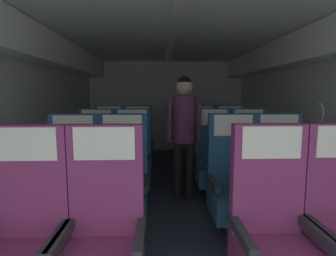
{
  "coord_description": "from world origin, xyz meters",
  "views": [
    {
      "loc": [
        -0.18,
        -0.14,
        1.33
      ],
      "look_at": [
        -0.07,
        3.15,
        0.91
      ],
      "focal_mm": 28.58,
      "sensor_mm": 36.0,
      "label": 1
    }
  ],
  "objects_px": {
    "seat_c_right_aisle": "(249,161)",
    "seat_b_left_window": "(73,188)",
    "seat_a_right_window": "(274,237)",
    "seat_b_right_aisle": "(280,185)",
    "seat_c_left_window": "(96,163)",
    "seat_d_right_aisle": "(230,147)",
    "seat_d_right_window": "(202,147)",
    "seat_a_left_window": "(24,241)",
    "seat_c_right_window": "(213,162)",
    "seat_d_left_aisle": "(138,148)",
    "seat_b_right_window": "(234,186)",
    "seat_d_left_window": "(109,148)",
    "flight_attendant": "(184,125)",
    "seat_b_left_aisle": "(122,186)",
    "seat_a_left_aisle": "(104,240)",
    "seat_c_left_aisle": "(132,162)"
  },
  "relations": [
    {
      "from": "seat_d_right_window",
      "to": "flight_attendant",
      "type": "distance_m",
      "value": 1.1
    },
    {
      "from": "seat_a_left_aisle",
      "to": "seat_b_left_aisle",
      "type": "relative_size",
      "value": 1.0
    },
    {
      "from": "seat_b_left_aisle",
      "to": "flight_attendant",
      "type": "xyz_separation_m",
      "value": [
        0.66,
        0.88,
        0.47
      ]
    },
    {
      "from": "seat_a_left_window",
      "to": "seat_b_left_aisle",
      "type": "bearing_deg",
      "value": 64.14
    },
    {
      "from": "seat_a_right_window",
      "to": "seat_c_left_aisle",
      "type": "relative_size",
      "value": 1.0
    },
    {
      "from": "seat_b_left_window",
      "to": "seat_c_right_aisle",
      "type": "distance_m",
      "value": 2.15
    },
    {
      "from": "seat_c_left_aisle",
      "to": "flight_attendant",
      "type": "height_order",
      "value": "flight_attendant"
    },
    {
      "from": "seat_a_left_window",
      "to": "seat_a_right_window",
      "type": "xyz_separation_m",
      "value": [
        1.48,
        0.0,
        0.0
      ]
    },
    {
      "from": "seat_b_left_aisle",
      "to": "seat_d_right_aisle",
      "type": "relative_size",
      "value": 1.0
    },
    {
      "from": "seat_b_left_window",
      "to": "seat_b_right_window",
      "type": "height_order",
      "value": "same"
    },
    {
      "from": "seat_b_right_window",
      "to": "seat_d_left_aisle",
      "type": "distance_m",
      "value": 2.09
    },
    {
      "from": "seat_d_left_aisle",
      "to": "seat_b_right_aisle",
      "type": "bearing_deg",
      "value": -50.53
    },
    {
      "from": "seat_c_right_aisle",
      "to": "seat_a_right_window",
      "type": "bearing_deg",
      "value": -104.56
    },
    {
      "from": "seat_a_left_aisle",
      "to": "seat_d_right_window",
      "type": "relative_size",
      "value": 1.0
    },
    {
      "from": "seat_b_left_window",
      "to": "seat_d_left_window",
      "type": "distance_m",
      "value": 1.81
    },
    {
      "from": "seat_a_left_window",
      "to": "seat_d_left_window",
      "type": "distance_m",
      "value": 2.71
    },
    {
      "from": "seat_a_right_window",
      "to": "seat_b_left_aisle",
      "type": "bearing_deg",
      "value": 138.18
    },
    {
      "from": "seat_a_left_aisle",
      "to": "seat_d_left_window",
      "type": "bearing_deg",
      "value": 99.7
    },
    {
      "from": "seat_c_right_aisle",
      "to": "seat_b_left_window",
      "type": "bearing_deg",
      "value": -155.31
    },
    {
      "from": "seat_a_left_aisle",
      "to": "flight_attendant",
      "type": "height_order",
      "value": "flight_attendant"
    },
    {
      "from": "seat_c_right_window",
      "to": "seat_d_left_aisle",
      "type": "height_order",
      "value": "same"
    },
    {
      "from": "seat_d_right_aisle",
      "to": "seat_d_right_window",
      "type": "height_order",
      "value": "same"
    },
    {
      "from": "seat_b_right_window",
      "to": "seat_d_left_aisle",
      "type": "height_order",
      "value": "same"
    },
    {
      "from": "seat_b_left_window",
      "to": "seat_d_left_window",
      "type": "bearing_deg",
      "value": 89.83
    },
    {
      "from": "seat_a_left_window",
      "to": "seat_b_right_aisle",
      "type": "relative_size",
      "value": 1.0
    },
    {
      "from": "seat_c_left_window",
      "to": "seat_c_right_aisle",
      "type": "distance_m",
      "value": 1.94
    },
    {
      "from": "seat_b_left_window",
      "to": "seat_d_right_aisle",
      "type": "relative_size",
      "value": 1.0
    },
    {
      "from": "seat_a_left_aisle",
      "to": "seat_d_left_aisle",
      "type": "bearing_deg",
      "value": 90.14
    },
    {
      "from": "seat_d_left_window",
      "to": "flight_attendant",
      "type": "distance_m",
      "value": 1.51
    },
    {
      "from": "seat_d_left_window",
      "to": "seat_b_left_window",
      "type": "bearing_deg",
      "value": -90.17
    },
    {
      "from": "seat_b_left_aisle",
      "to": "seat_d_left_window",
      "type": "xyz_separation_m",
      "value": [
        -0.45,
        1.79,
        0.0
      ]
    },
    {
      "from": "seat_d_right_aisle",
      "to": "seat_d_left_window",
      "type": "bearing_deg",
      "value": -179.95
    },
    {
      "from": "seat_b_left_window",
      "to": "seat_c_right_window",
      "type": "bearing_deg",
      "value": 31.29
    },
    {
      "from": "seat_c_right_aisle",
      "to": "seat_d_left_aisle",
      "type": "distance_m",
      "value": 1.75
    },
    {
      "from": "seat_b_right_aisle",
      "to": "flight_attendant",
      "type": "distance_m",
      "value": 1.31
    },
    {
      "from": "seat_a_left_window",
      "to": "seat_c_left_aisle",
      "type": "height_order",
      "value": "same"
    },
    {
      "from": "seat_b_right_aisle",
      "to": "seat_d_left_aisle",
      "type": "bearing_deg",
      "value": 129.47
    },
    {
      "from": "seat_b_right_aisle",
      "to": "seat_d_right_window",
      "type": "height_order",
      "value": "same"
    },
    {
      "from": "seat_b_right_aisle",
      "to": "seat_c_left_window",
      "type": "height_order",
      "value": "same"
    },
    {
      "from": "seat_c_right_aisle",
      "to": "seat_d_left_window",
      "type": "relative_size",
      "value": 1.0
    },
    {
      "from": "seat_c_right_window",
      "to": "seat_d_left_window",
      "type": "bearing_deg",
      "value": 148.81
    },
    {
      "from": "seat_b_right_window",
      "to": "seat_d_left_window",
      "type": "height_order",
      "value": "same"
    },
    {
      "from": "seat_a_left_window",
      "to": "seat_d_left_window",
      "type": "bearing_deg",
      "value": 90.02
    },
    {
      "from": "flight_attendant",
      "to": "seat_c_right_window",
      "type": "bearing_deg",
      "value": 22.19
    },
    {
      "from": "seat_b_left_window",
      "to": "seat_d_right_aisle",
      "type": "height_order",
      "value": "same"
    },
    {
      "from": "seat_d_right_aisle",
      "to": "flight_attendant",
      "type": "relative_size",
      "value": 0.74
    },
    {
      "from": "seat_b_right_window",
      "to": "seat_d_left_window",
      "type": "relative_size",
      "value": 1.0
    },
    {
      "from": "seat_b_right_aisle",
      "to": "seat_d_right_window",
      "type": "xyz_separation_m",
      "value": [
        -0.46,
        1.81,
        0.0
      ]
    },
    {
      "from": "seat_a_left_window",
      "to": "seat_c_right_aisle",
      "type": "height_order",
      "value": "same"
    },
    {
      "from": "seat_b_left_aisle",
      "to": "flight_attendant",
      "type": "height_order",
      "value": "flight_attendant"
    }
  ]
}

